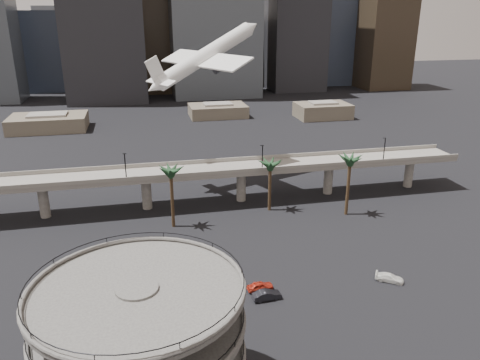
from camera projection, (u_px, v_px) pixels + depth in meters
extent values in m
cylinder|color=#484543|center=(143.00, 354.00, 49.92)|extent=(4.40, 4.40, 16.50)
cylinder|color=#484543|center=(143.00, 356.00, 50.00)|extent=(22.00, 22.00, 0.45)
torus|color=#484543|center=(142.00, 352.00, 49.84)|extent=(22.20, 22.20, 0.50)
torus|color=black|center=(142.00, 346.00, 49.57)|extent=(21.80, 21.80, 0.10)
cylinder|color=#484543|center=(140.00, 324.00, 48.64)|extent=(22.00, 22.00, 0.45)
torus|color=#484543|center=(140.00, 321.00, 48.48)|extent=(22.20, 22.20, 0.50)
torus|color=black|center=(139.00, 314.00, 48.21)|extent=(21.80, 21.80, 0.10)
cylinder|color=#484543|center=(137.00, 291.00, 47.29)|extent=(22.00, 22.00, 0.45)
torus|color=#484543|center=(137.00, 287.00, 47.13)|extent=(22.20, 22.20, 0.50)
torus|color=black|center=(136.00, 281.00, 46.86)|extent=(21.80, 21.80, 0.10)
cube|color=slate|center=(194.00, 172.00, 106.76)|extent=(130.00, 9.00, 0.90)
cube|color=slate|center=(197.00, 174.00, 102.32)|extent=(130.00, 0.30, 1.00)
cube|color=slate|center=(192.00, 162.00, 110.59)|extent=(130.00, 0.30, 1.00)
cylinder|color=slate|center=(44.00, 201.00, 101.48)|extent=(2.20, 2.20, 8.00)
cylinder|color=slate|center=(147.00, 193.00, 105.95)|extent=(2.20, 2.20, 8.00)
cylinder|color=slate|center=(241.00, 185.00, 110.42)|extent=(2.20, 2.20, 8.00)
cylinder|color=slate|center=(328.00, 179.00, 114.89)|extent=(2.20, 2.20, 8.00)
cylinder|color=slate|center=(409.00, 172.00, 119.36)|extent=(2.20, 2.20, 8.00)
cylinder|color=black|center=(125.00, 167.00, 98.85)|extent=(0.24, 0.24, 6.00)
cylinder|color=black|center=(262.00, 158.00, 104.95)|extent=(0.24, 0.24, 6.00)
cylinder|color=black|center=(384.00, 150.00, 111.04)|extent=(0.24, 0.24, 6.00)
cylinder|color=#40301B|center=(172.00, 200.00, 96.09)|extent=(0.70, 0.70, 12.15)
ellipsoid|color=#1A391F|center=(171.00, 170.00, 93.89)|extent=(4.40, 4.40, 2.00)
cylinder|color=#40301B|center=(270.00, 188.00, 104.46)|extent=(0.70, 0.70, 10.80)
ellipsoid|color=#1A391F|center=(270.00, 163.00, 102.50)|extent=(4.40, 4.40, 2.00)
cylinder|color=#40301B|center=(348.00, 188.00, 101.90)|extent=(0.70, 0.70, 12.60)
ellipsoid|color=#1A391F|center=(350.00, 158.00, 99.63)|extent=(4.40, 4.40, 2.00)
cube|color=brown|center=(49.00, 123.00, 177.47)|extent=(28.00, 18.00, 5.50)
cube|color=slate|center=(47.00, 115.00, 176.40)|extent=(14.00, 9.00, 0.80)
cube|color=brown|center=(218.00, 111.00, 200.36)|extent=(24.00, 16.00, 5.00)
cube|color=slate|center=(218.00, 104.00, 199.37)|extent=(12.00, 8.00, 0.80)
cube|color=brown|center=(323.00, 111.00, 197.90)|extent=(22.00, 15.00, 6.00)
cube|color=slate|center=(323.00, 103.00, 196.75)|extent=(11.00, 7.50, 0.80)
cube|color=#323B4E|center=(55.00, 51.00, 265.49)|extent=(30.00, 30.00, 43.22)
cube|color=slate|center=(49.00, 8.00, 257.76)|extent=(16.50, 16.50, 2.40)
cube|color=#32271B|center=(162.00, 16.00, 252.90)|extent=(28.00, 26.00, 81.03)
cube|color=gray|center=(245.00, 53.00, 284.17)|extent=(24.00, 24.00, 37.81)
cube|color=slate|center=(245.00, 18.00, 277.35)|extent=(13.20, 13.20, 2.40)
cube|color=black|center=(296.00, 11.00, 257.79)|extent=(30.00, 28.00, 85.53)
cube|color=#323B4E|center=(327.00, 31.00, 285.46)|extent=(34.00, 30.00, 63.02)
cube|color=#32271B|center=(384.00, 42.00, 269.41)|extent=(26.00, 26.00, 52.22)
cube|color=gray|center=(181.00, 54.00, 295.63)|extent=(22.00, 22.00, 34.21)
cube|color=slate|center=(180.00, 24.00, 289.42)|extent=(12.10, 12.10, 2.40)
cylinder|color=white|center=(206.00, 55.00, 114.46)|extent=(26.75, 15.67, 15.00)
cone|color=white|center=(252.00, 27.00, 120.90)|extent=(5.95, 5.45, 4.86)
cone|color=white|center=(154.00, 87.00, 108.03)|extent=(5.62, 5.01, 4.48)
cube|color=white|center=(204.00, 60.00, 114.38)|extent=(19.31, 30.58, 3.02)
cube|color=white|center=(161.00, 81.00, 108.63)|extent=(6.68, 10.32, 1.23)
cube|color=white|center=(156.00, 70.00, 107.05)|extent=(4.92, 2.66, 6.53)
cylinder|color=#28282D|center=(195.00, 62.00, 119.56)|extent=(5.22, 3.97, 3.63)
cylinder|color=#28282D|center=(221.00, 66.00, 111.21)|extent=(5.22, 3.97, 3.63)
imported|color=red|center=(260.00, 286.00, 75.41)|extent=(4.46, 2.15, 1.47)
imported|color=black|center=(267.00, 295.00, 73.00)|extent=(4.72, 1.95, 1.52)
imported|color=white|center=(390.00, 278.00, 77.92)|extent=(4.88, 4.11, 1.34)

